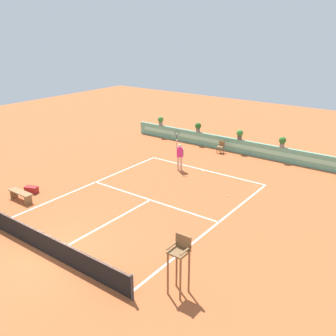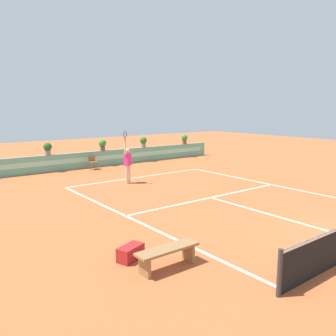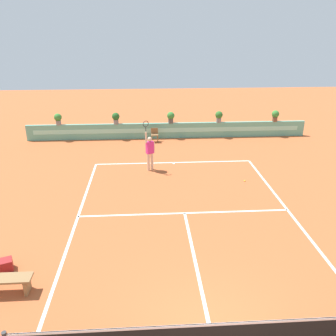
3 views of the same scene
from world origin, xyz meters
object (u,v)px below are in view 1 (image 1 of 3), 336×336
Objects in this scene: ball_kid_chair at (221,146)px; gear_bag at (31,190)px; potted_plant_far_left at (161,120)px; potted_plant_centre at (240,134)px; bench_courtside at (21,194)px; potted_plant_right at (282,141)px; tennis_ball_near_baseline at (229,196)px; potted_plant_left at (198,127)px; umpire_chair at (180,258)px; tennis_player at (180,155)px.

ball_kid_chair reaches higher than gear_bag.
potted_plant_far_left reaches higher than gear_bag.
bench_courtside is at bearing -111.61° from potted_plant_centre.
ball_kid_chair is 0.53× the size of bench_courtside.
potted_plant_right is at bearing 0.00° from potted_plant_centre.
potted_plant_right is at bearing 88.89° from tennis_ball_near_baseline.
tennis_ball_near_baseline is 0.09× the size of potted_plant_right.
potted_plant_right reaches higher than ball_kid_chair.
potted_plant_left is (-3.50, 0.00, 0.00)m from potted_plant_centre.
umpire_chair is 31.47× the size of tennis_ball_near_baseline.
ball_kid_chair is 12.50× the size of tennis_ball_near_baseline.
tennis_player is (4.14, 8.61, 0.67)m from bench_courtside.
potted_plant_centre is 7.10m from potted_plant_far_left.
tennis_player is at bearing -69.28° from potted_plant_left.
tennis_ball_near_baseline is 7.88m from potted_plant_centre.
tennis_ball_near_baseline is at bearing -57.80° from ball_kid_chair.
potted_plant_centre is (-2.98, 7.16, 1.38)m from tennis_ball_near_baseline.
ball_kid_chair is 6.15m from potted_plant_far_left.
potted_plant_far_left is (-10.08, 7.16, 1.38)m from tennis_ball_near_baseline.
potted_plant_far_left is at bearing 180.00° from potted_plant_left.
ball_kid_chair is at bearing 113.73° from umpire_chair.
gear_bag is at bearing -85.22° from potted_plant_far_left.
tennis_player is 7.11m from potted_plant_right.
potted_plant_left is at bearing 163.22° from ball_kid_chair.
gear_bag is at bearing 169.94° from umpire_chair.
bench_courtside is at bearing -98.39° from potted_plant_left.
potted_plant_right is at bearing 98.05° from umpire_chair.
ball_kid_chair reaches higher than bench_courtside.
potted_plant_left and potted_plant_right have the same top height.
potted_plant_far_left is at bearing 180.00° from potted_plant_right.
potted_plant_left is 3.61m from potted_plant_far_left.
tennis_player reaches higher than bench_courtside.
potted_plant_centre and potted_plant_left have the same top height.
potted_plant_far_left is at bearing 144.61° from tennis_ball_near_baseline.
potted_plant_centre is 1.00× the size of potted_plant_left.
tennis_ball_near_baseline is (-2.28, 7.96, -1.31)m from umpire_chair.
potted_plant_left is at bearing 180.00° from potted_plant_centre.
bench_courtside is at bearing -115.65° from tennis_player.
tennis_ball_near_baseline is at bearing -21.22° from tennis_player.
potted_plant_left and potted_plant_far_left have the same top height.
potted_plant_right is at bearing 50.12° from tennis_player.
tennis_player is at bearing -129.88° from potted_plant_right.
tennis_player is 3.57× the size of potted_plant_far_left.
tennis_ball_near_baseline is 0.09× the size of potted_plant_centre.
gear_bag is 0.97× the size of potted_plant_far_left.
potted_plant_centre is at bearing 34.38° from ball_kid_chair.
potted_plant_far_left is at bearing 129.26° from umpire_chair.
potted_plant_centre and potted_plant_right have the same top height.
bench_courtside is at bearing -121.71° from potted_plant_right.
umpire_chair is 2.96× the size of potted_plant_right.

